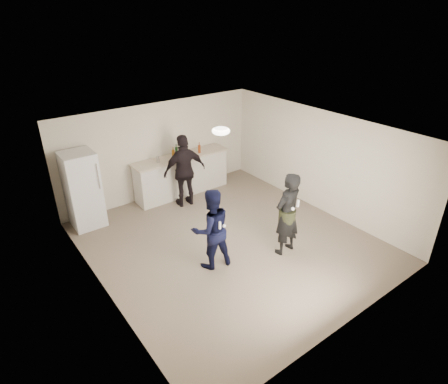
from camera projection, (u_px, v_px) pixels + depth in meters
floor at (229, 242)px, 8.21m from camera, size 6.00×6.00×0.00m
ceiling at (230, 132)px, 7.09m from camera, size 6.00×6.00×0.00m
wall_back at (160, 150)px, 9.79m from camera, size 6.00×0.00×6.00m
wall_front at (354, 264)px, 5.50m from camera, size 6.00×0.00×6.00m
wall_left at (98, 236)px, 6.18m from camera, size 0.00×6.00×6.00m
wall_right at (319, 161)px, 9.12m from camera, size 0.00×6.00×6.00m
counter at (182, 176)px, 10.11m from camera, size 2.60×0.56×1.05m
counter_top at (181, 157)px, 9.87m from camera, size 2.68×0.64×0.04m
fridge at (83, 190)px, 8.48m from camera, size 0.70×0.70×1.80m
fridge_handle at (98, 176)px, 8.19m from camera, size 0.02×0.02×0.60m
ceiling_dome at (221, 131)px, 7.32m from camera, size 0.36×0.36×0.16m
shaker at (158, 159)px, 9.41m from camera, size 0.08×0.08×0.17m
man at (211, 229)px, 7.15m from camera, size 0.90×0.76×1.65m
woman at (287, 214)px, 7.52m from camera, size 0.69×0.49×1.79m
camo_shorts at (287, 216)px, 7.54m from camera, size 0.34×0.34×0.28m
spectator at (185, 171)px, 9.35m from camera, size 1.16×0.61×1.88m
remote_man at (220, 225)px, 6.85m from camera, size 0.04×0.04×0.15m
nunchuk_man at (224, 226)px, 6.96m from camera, size 0.07×0.07×0.07m
remote_woman at (298, 203)px, 7.18m from camera, size 0.04×0.04×0.15m
nunchuk_woman at (293, 209)px, 7.19m from camera, size 0.07×0.07×0.07m
bottle_cluster at (183, 151)px, 9.85m from camera, size 0.80×0.38×0.28m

